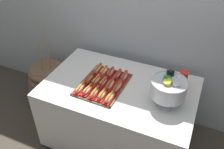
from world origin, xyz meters
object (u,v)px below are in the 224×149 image
hot_dog_8 (110,84)px  hot_dog_4 (110,98)px  hot_dog_0 (80,88)px  hot_dog_1 (87,90)px  hot_dog_7 (103,82)px  cup_stack (183,80)px  hot_dog_5 (89,78)px  hot_dog_12 (110,73)px  hot_dog_2 (94,93)px  hot_dog_10 (97,69)px  punch_bowl (169,88)px  serving_tray (103,85)px  hot_dog_9 (117,87)px  hot_dog_3 (102,95)px  hot_dog_6 (96,80)px  hot_dog_14 (124,76)px  hot_dog_11 (104,71)px  hot_dog_13 (117,75)px  floor_vase (49,84)px  buffet_table (119,112)px

hot_dog_8 → hot_dog_4: bearing=-66.9°
hot_dog_0 → hot_dog_1: 0.08m
hot_dog_7 → cup_stack: bearing=21.3°
hot_dog_0 → hot_dog_4: size_ratio=0.98×
hot_dog_5 → hot_dog_12: hot_dog_12 is taller
hot_dog_2 → hot_dog_10: (-0.14, 0.33, 0.00)m
punch_bowl → hot_dog_12: bearing=165.1°
hot_dog_4 → hot_dog_12: hot_dog_12 is taller
hot_dog_2 → hot_dog_10: bearing=113.1°
serving_tray → hot_dog_9: size_ratio=3.03×
hot_dog_3 → hot_dog_6: bearing=130.9°
hot_dog_6 → cup_stack: 0.81m
hot_dog_7 → hot_dog_12: size_ratio=1.00×
hot_dog_3 → hot_dog_6: hot_dog_3 is taller
hot_dog_6 → hot_dog_14: bearing=34.9°
hot_dog_0 → hot_dog_8: bearing=34.9°
hot_dog_0 → hot_dog_11: size_ratio=1.11×
hot_dog_1 → hot_dog_9: hot_dog_1 is taller
hot_dog_5 → punch_bowl: bearing=0.0°
hot_dog_5 → hot_dog_8: 0.23m
hot_dog_4 → hot_dog_5: size_ratio=0.98×
hot_dog_0 → punch_bowl: bearing=12.2°
hot_dog_14 → cup_stack: 0.55m
hot_dog_0 → hot_dog_6: (0.08, 0.16, -0.00)m
hot_dog_3 → hot_dog_13: bearing=88.7°
hot_dog_7 → hot_dog_0: bearing=-133.6°
hot_dog_4 → hot_dog_12: 0.36m
hot_dog_3 → hot_dog_8: size_ratio=0.88×
floor_vase → hot_dog_2: bearing=-26.5°
floor_vase → hot_dog_8: 1.17m
buffet_table → hot_dog_4: hot_dog_4 is taller
hot_dog_6 → hot_dog_12: 0.18m
hot_dog_1 → hot_dog_12: hot_dog_12 is taller
hot_dog_12 → buffet_table: bearing=-37.9°
floor_vase → cup_stack: floor_vase is taller
hot_dog_0 → hot_dog_3: 0.23m
hot_dog_1 → hot_dog_3: 0.15m
hot_dog_2 → hot_dog_8: 0.18m
serving_tray → hot_dog_13: size_ratio=3.18×
hot_dog_1 → hot_dog_5: same height
serving_tray → hot_dog_4: bearing=-49.1°
serving_tray → hot_dog_6: 0.08m
hot_dog_4 → hot_dog_10: size_ratio=0.99×
hot_dog_7 → hot_dog_8: size_ratio=0.85×
hot_dog_1 → hot_dog_2: (0.07, -0.00, -0.00)m
floor_vase → hot_dog_6: size_ratio=6.16×
hot_dog_9 → hot_dog_10: bearing=149.8°
hot_dog_11 → hot_dog_10: bearing=178.7°
floor_vase → hot_dog_0: 1.04m
floor_vase → hot_dog_10: floor_vase is taller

